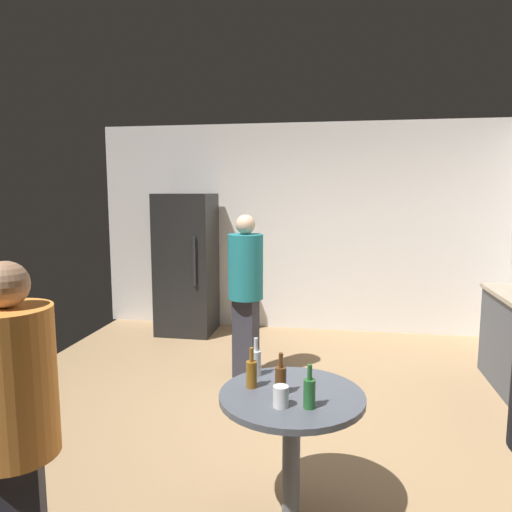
{
  "coord_description": "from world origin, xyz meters",
  "views": [
    {
      "loc": [
        0.5,
        -3.64,
        1.83
      ],
      "look_at": [
        -0.13,
        0.07,
        1.32
      ],
      "focal_mm": 33.44,
      "sensor_mm": 36.0,
      "label": 1
    }
  ],
  "objects_px": {
    "beer_bottle_clear": "(256,362)",
    "plastic_cup_white": "(281,396)",
    "foreground_table": "(292,412)",
    "refrigerator": "(187,264)",
    "beer_bottle_amber": "(252,373)",
    "person_in_teal_shirt": "(246,284)",
    "beer_bottle_brown": "(281,379)",
    "beer_bottle_green": "(309,392)",
    "person_in_orange_shirt": "(15,422)"
  },
  "relations": [
    {
      "from": "beer_bottle_amber",
      "to": "beer_bottle_brown",
      "type": "relative_size",
      "value": 1.0
    },
    {
      "from": "beer_bottle_green",
      "to": "beer_bottle_clear",
      "type": "distance_m",
      "value": 0.52
    },
    {
      "from": "refrigerator",
      "to": "beer_bottle_amber",
      "type": "height_order",
      "value": "refrigerator"
    },
    {
      "from": "refrigerator",
      "to": "plastic_cup_white",
      "type": "distance_m",
      "value": 3.89
    },
    {
      "from": "beer_bottle_amber",
      "to": "beer_bottle_green",
      "type": "relative_size",
      "value": 1.0
    },
    {
      "from": "foreground_table",
      "to": "plastic_cup_white",
      "type": "height_order",
      "value": "plastic_cup_white"
    },
    {
      "from": "foreground_table",
      "to": "beer_bottle_amber",
      "type": "xyz_separation_m",
      "value": [
        -0.23,
        0.05,
        0.19
      ]
    },
    {
      "from": "person_in_teal_shirt",
      "to": "person_in_orange_shirt",
      "type": "bearing_deg",
      "value": 7.59
    },
    {
      "from": "person_in_teal_shirt",
      "to": "beer_bottle_green",
      "type": "bearing_deg",
      "value": 34.72
    },
    {
      "from": "beer_bottle_amber",
      "to": "beer_bottle_green",
      "type": "xyz_separation_m",
      "value": [
        0.34,
        -0.2,
        0.0
      ]
    },
    {
      "from": "person_in_teal_shirt",
      "to": "beer_bottle_amber",
      "type": "bearing_deg",
      "value": 27.46
    },
    {
      "from": "foreground_table",
      "to": "person_in_orange_shirt",
      "type": "height_order",
      "value": "person_in_orange_shirt"
    },
    {
      "from": "refrigerator",
      "to": "person_in_teal_shirt",
      "type": "height_order",
      "value": "refrigerator"
    },
    {
      "from": "beer_bottle_green",
      "to": "person_in_orange_shirt",
      "type": "relative_size",
      "value": 0.15
    },
    {
      "from": "person_in_teal_shirt",
      "to": "beer_bottle_brown",
      "type": "bearing_deg",
      "value": 31.76
    },
    {
      "from": "beer_bottle_clear",
      "to": "plastic_cup_white",
      "type": "distance_m",
      "value": 0.44
    },
    {
      "from": "person_in_orange_shirt",
      "to": "person_in_teal_shirt",
      "type": "relative_size",
      "value": 0.97
    },
    {
      "from": "refrigerator",
      "to": "beer_bottle_clear",
      "type": "xyz_separation_m",
      "value": [
        1.44,
        -3.13,
        -0.08
      ]
    },
    {
      "from": "beer_bottle_amber",
      "to": "person_in_teal_shirt",
      "type": "distance_m",
      "value": 1.98
    },
    {
      "from": "beer_bottle_green",
      "to": "person_in_orange_shirt",
      "type": "height_order",
      "value": "person_in_orange_shirt"
    },
    {
      "from": "beer_bottle_amber",
      "to": "plastic_cup_white",
      "type": "xyz_separation_m",
      "value": [
        0.19,
        -0.22,
        -0.03
      ]
    },
    {
      "from": "refrigerator",
      "to": "plastic_cup_white",
      "type": "xyz_separation_m",
      "value": [
        1.64,
        -3.53,
        -0.11
      ]
    },
    {
      "from": "foreground_table",
      "to": "beer_bottle_clear",
      "type": "height_order",
      "value": "beer_bottle_clear"
    },
    {
      "from": "person_in_orange_shirt",
      "to": "person_in_teal_shirt",
      "type": "height_order",
      "value": "person_in_teal_shirt"
    },
    {
      "from": "foreground_table",
      "to": "beer_bottle_clear",
      "type": "distance_m",
      "value": 0.38
    },
    {
      "from": "refrigerator",
      "to": "beer_bottle_green",
      "type": "xyz_separation_m",
      "value": [
        1.79,
        -3.52,
        -0.08
      ]
    },
    {
      "from": "foreground_table",
      "to": "beer_bottle_green",
      "type": "relative_size",
      "value": 3.48
    },
    {
      "from": "refrigerator",
      "to": "person_in_orange_shirt",
      "type": "xyz_separation_m",
      "value": [
        0.65,
        -4.22,
        0.01
      ]
    },
    {
      "from": "refrigerator",
      "to": "person_in_teal_shirt",
      "type": "bearing_deg",
      "value": -52.91
    },
    {
      "from": "foreground_table",
      "to": "plastic_cup_white",
      "type": "relative_size",
      "value": 7.27
    },
    {
      "from": "beer_bottle_green",
      "to": "person_in_orange_shirt",
      "type": "xyz_separation_m",
      "value": [
        -1.14,
        -0.7,
        0.09
      ]
    },
    {
      "from": "beer_bottle_clear",
      "to": "person_in_teal_shirt",
      "type": "relative_size",
      "value": 0.14
    },
    {
      "from": "beer_bottle_amber",
      "to": "refrigerator",
      "type": "bearing_deg",
      "value": 113.64
    },
    {
      "from": "beer_bottle_green",
      "to": "beer_bottle_brown",
      "type": "bearing_deg",
      "value": 138.46
    },
    {
      "from": "beer_bottle_amber",
      "to": "beer_bottle_green",
      "type": "bearing_deg",
      "value": -31.34
    },
    {
      "from": "beer_bottle_clear",
      "to": "person_in_orange_shirt",
      "type": "height_order",
      "value": "person_in_orange_shirt"
    },
    {
      "from": "foreground_table",
      "to": "person_in_orange_shirt",
      "type": "bearing_deg",
      "value": -140.45
    },
    {
      "from": "beer_bottle_green",
      "to": "person_in_orange_shirt",
      "type": "distance_m",
      "value": 1.34
    },
    {
      "from": "beer_bottle_brown",
      "to": "person_in_orange_shirt",
      "type": "bearing_deg",
      "value": -139.18
    },
    {
      "from": "beer_bottle_brown",
      "to": "person_in_orange_shirt",
      "type": "distance_m",
      "value": 1.29
    },
    {
      "from": "beer_bottle_green",
      "to": "plastic_cup_white",
      "type": "distance_m",
      "value": 0.15
    },
    {
      "from": "plastic_cup_white",
      "to": "foreground_table",
      "type": "bearing_deg",
      "value": 76.34
    },
    {
      "from": "beer_bottle_clear",
      "to": "plastic_cup_white",
      "type": "height_order",
      "value": "beer_bottle_clear"
    },
    {
      "from": "foreground_table",
      "to": "person_in_teal_shirt",
      "type": "bearing_deg",
      "value": 107.93
    },
    {
      "from": "beer_bottle_brown",
      "to": "plastic_cup_white",
      "type": "bearing_deg",
      "value": -82.95
    },
    {
      "from": "beer_bottle_brown",
      "to": "beer_bottle_green",
      "type": "bearing_deg",
      "value": -41.54
    },
    {
      "from": "plastic_cup_white",
      "to": "beer_bottle_brown",
      "type": "bearing_deg",
      "value": 97.05
    },
    {
      "from": "beer_bottle_brown",
      "to": "beer_bottle_clear",
      "type": "height_order",
      "value": "same"
    },
    {
      "from": "beer_bottle_amber",
      "to": "foreground_table",
      "type": "bearing_deg",
      "value": -11.12
    },
    {
      "from": "foreground_table",
      "to": "beer_bottle_brown",
      "type": "relative_size",
      "value": 3.48
    }
  ]
}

